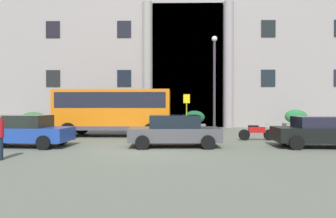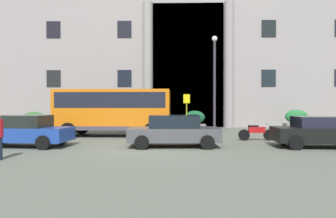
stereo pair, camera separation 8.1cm
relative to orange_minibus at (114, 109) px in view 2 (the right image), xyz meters
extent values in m
cube|color=#5F6254|center=(2.53, -5.50, -1.77)|extent=(80.00, 64.00, 0.12)
cube|color=gray|center=(2.53, 12.00, 8.08)|extent=(39.34, 9.00, 19.58)
cube|color=black|center=(4.96, 7.56, 3.74)|extent=(6.17, 0.12, 10.90)
cylinder|color=gray|center=(1.44, 7.25, 3.74)|extent=(0.86, 0.86, 10.90)
cylinder|color=gray|center=(8.47, 7.25, 3.74)|extent=(0.86, 0.86, 10.90)
cube|color=black|center=(-6.91, 7.46, 2.60)|extent=(1.23, 0.08, 1.45)
cube|color=black|center=(-0.62, 7.46, 2.60)|extent=(1.23, 0.08, 1.45)
cube|color=black|center=(11.97, 7.46, 2.60)|extent=(1.23, 0.08, 1.45)
cube|color=black|center=(-6.91, 7.46, 6.90)|extent=(1.23, 0.08, 1.45)
cube|color=black|center=(-0.62, 7.46, 6.90)|extent=(1.23, 0.08, 1.45)
cube|color=black|center=(11.97, 7.46, 6.90)|extent=(1.23, 0.08, 1.45)
cube|color=orange|center=(-0.01, 0.00, -0.05)|extent=(6.98, 2.56, 2.42)
cube|color=black|center=(-0.01, 0.00, 0.52)|extent=(6.57, 2.59, 0.92)
cube|color=black|center=(3.40, -0.04, 0.32)|extent=(0.08, 2.09, 1.15)
cube|color=#48414D|center=(-0.01, 0.00, -1.14)|extent=(6.98, 2.60, 0.24)
cylinder|color=black|center=(2.44, 1.21, -1.26)|extent=(0.90, 0.29, 0.90)
cylinder|color=black|center=(2.41, -1.27, -1.26)|extent=(0.90, 0.29, 0.90)
cylinder|color=black|center=(-2.43, 1.27, -1.26)|extent=(0.90, 0.29, 0.90)
cylinder|color=black|center=(-2.46, -1.21, -1.26)|extent=(0.90, 0.29, 0.90)
cylinder|color=#9B981F|center=(4.59, 1.76, -0.40)|extent=(0.08, 0.08, 2.62)
cube|color=yellow|center=(4.59, 1.73, 0.66)|extent=(0.44, 0.03, 0.60)
cube|color=slate|center=(-3.91, 5.16, -1.42)|extent=(2.20, 0.84, 0.58)
ellipsoid|color=#214D1D|center=(-3.91, 5.16, -0.64)|extent=(2.11, 0.76, 0.98)
cube|color=slate|center=(-7.48, 4.90, -1.48)|extent=(1.97, 0.82, 0.45)
ellipsoid|color=#30602D|center=(-7.48, 4.90, -0.78)|extent=(1.89, 0.74, 0.95)
cube|color=gray|center=(13.35, 4.97, -1.46)|extent=(1.83, 0.90, 0.50)
ellipsoid|color=#246F36|center=(13.35, 4.97, -0.67)|extent=(1.75, 0.81, 1.08)
cube|color=slate|center=(5.36, 4.76, -1.48)|extent=(1.66, 0.97, 0.46)
ellipsoid|color=#16502C|center=(5.36, 4.76, -0.73)|extent=(1.60, 0.88, 1.04)
cube|color=#1F3F96|center=(-3.33, -4.80, -1.13)|extent=(4.57, 2.02, 0.63)
cube|color=black|center=(-3.33, -4.80, -0.53)|extent=(2.51, 1.67, 0.56)
cylinder|color=black|center=(-1.75, -4.05, -1.40)|extent=(0.63, 0.24, 0.62)
cylinder|color=black|center=(-1.88, -5.75, -1.40)|extent=(0.63, 0.24, 0.62)
cylinder|color=black|center=(-4.78, -3.84, -1.40)|extent=(0.63, 0.24, 0.62)
cube|color=#47474B|center=(3.73, -4.70, -1.13)|extent=(4.22, 1.86, 0.61)
cube|color=black|center=(3.73, -4.70, -0.54)|extent=(2.30, 1.59, 0.58)
cylinder|color=black|center=(5.12, -3.79, -1.40)|extent=(0.63, 0.22, 0.62)
cylinder|color=black|center=(5.18, -5.51, -1.40)|extent=(0.63, 0.22, 0.62)
cylinder|color=black|center=(2.29, -3.88, -1.40)|extent=(0.63, 0.22, 0.62)
cylinder|color=black|center=(2.35, -5.60, -1.40)|extent=(0.63, 0.22, 0.62)
cube|color=black|center=(10.37, -4.81, -1.12)|extent=(4.16, 1.94, 0.64)
cube|color=black|center=(10.37, -4.81, -0.55)|extent=(2.28, 1.63, 0.49)
cylinder|color=black|center=(9.03, -3.87, -1.40)|extent=(0.63, 0.23, 0.62)
cylinder|color=black|center=(8.94, -5.60, -1.40)|extent=(0.63, 0.23, 0.62)
cylinder|color=black|center=(4.95, -2.36, -1.41)|extent=(0.61, 0.22, 0.60)
cylinder|color=black|center=(3.57, -2.07, -1.41)|extent=(0.61, 0.24, 0.60)
cube|color=maroon|center=(4.26, -2.21, -1.13)|extent=(0.93, 0.42, 0.32)
cube|color=black|center=(4.09, -2.18, -0.95)|extent=(0.55, 0.30, 0.12)
cylinder|color=#A5A5A8|center=(4.84, -2.34, -0.83)|extent=(0.14, 0.54, 0.03)
cylinder|color=black|center=(8.92, -2.15, -1.41)|extent=(0.60, 0.11, 0.60)
cylinder|color=black|center=(7.56, -2.17, -1.41)|extent=(0.60, 0.13, 0.60)
cube|color=red|center=(8.24, -2.16, -1.13)|extent=(0.87, 0.25, 0.32)
cube|color=black|center=(8.06, -2.16, -0.95)|extent=(0.52, 0.20, 0.12)
cylinder|color=#A5A5A8|center=(8.81, -2.15, -0.83)|extent=(0.03, 0.55, 0.03)
cylinder|color=#39313A|center=(6.67, 3.11, 1.57)|extent=(0.18, 0.18, 6.56)
sphere|color=silver|center=(6.67, 3.11, 5.03)|extent=(0.40, 0.40, 0.40)
camera|label=1|loc=(3.66, -18.13, 0.19)|focal=31.21mm
camera|label=2|loc=(3.75, -18.12, 0.19)|focal=31.21mm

